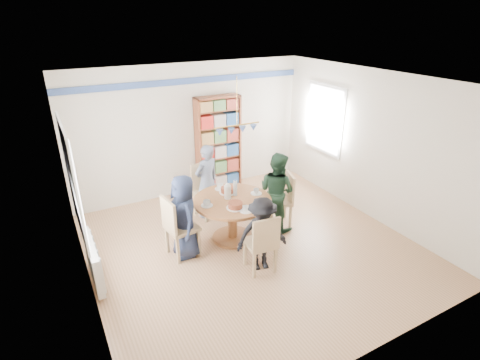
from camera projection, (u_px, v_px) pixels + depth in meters
ground at (251, 246)px, 6.24m from camera, size 5.00×5.00×0.00m
room_shell at (213, 140)px, 6.15m from camera, size 5.00×5.00×5.00m
radiator at (93, 261)px, 5.29m from camera, size 0.12×1.00×0.60m
dining_table at (232, 210)px, 6.24m from camera, size 1.30×1.30×0.75m
chair_left at (177, 225)px, 5.77m from camera, size 0.51×0.51×1.03m
chair_right at (283, 197)px, 6.72m from camera, size 0.54×0.54×0.97m
chair_far at (205, 187)px, 7.03m from camera, size 0.53×0.53×1.01m
chair_near at (263, 242)px, 5.42m from camera, size 0.47×0.47×0.95m
person_left at (184, 217)px, 5.78m from camera, size 0.43×0.67×1.36m
person_right at (277, 191)px, 6.54m from camera, size 0.74×0.83×1.42m
person_far at (207, 181)px, 6.91m from camera, size 0.60×0.48×1.42m
person_near at (262, 234)px, 5.49m from camera, size 0.84×0.60×1.18m
bookshelf at (218, 145)px, 7.95m from camera, size 0.97×0.29×2.03m
tableware at (230, 196)px, 6.14m from camera, size 1.11×1.11×0.29m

